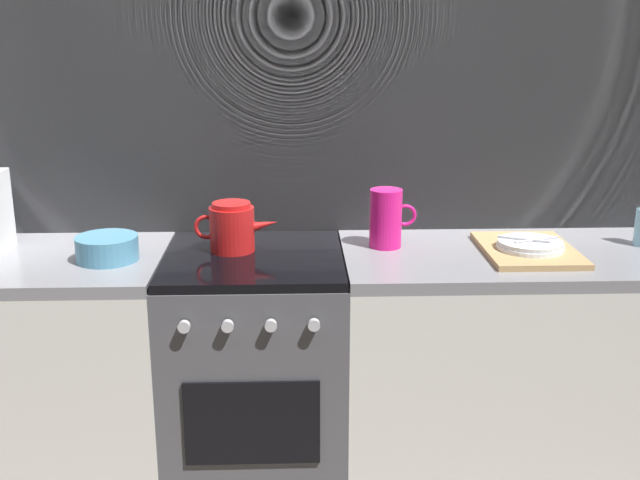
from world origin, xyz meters
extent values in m
cube|color=gray|center=(0.00, 0.33, 1.20)|extent=(3.60, 0.05, 2.40)
cube|color=#BCBCC1|center=(0.00, 0.30, 1.20)|extent=(3.58, 0.01, 2.39)
cube|color=#4C4C51|center=(0.00, 0.00, 0.43)|extent=(0.60, 0.60, 0.87)
cube|color=black|center=(0.00, 0.00, 0.89)|extent=(0.59, 0.59, 0.03)
cube|color=black|center=(0.00, -0.30, 0.45)|extent=(0.42, 0.01, 0.28)
cylinder|color=#B7B7BC|center=(-0.19, -0.32, 0.78)|extent=(0.04, 0.02, 0.04)
cylinder|color=#B7B7BC|center=(-0.06, -0.32, 0.78)|extent=(0.04, 0.02, 0.04)
cylinder|color=#B7B7BC|center=(0.06, -0.32, 0.78)|extent=(0.04, 0.02, 0.04)
cylinder|color=#B7B7BC|center=(0.19, -0.32, 0.78)|extent=(0.04, 0.02, 0.04)
cube|color=silver|center=(0.90, 0.00, 0.43)|extent=(1.20, 0.60, 0.86)
cube|color=gray|center=(0.90, 0.00, 0.88)|extent=(1.20, 0.60, 0.04)
cylinder|color=red|center=(-0.07, 0.06, 0.98)|extent=(0.15, 0.15, 0.15)
cylinder|color=red|center=(-0.07, 0.06, 1.06)|extent=(0.13, 0.13, 0.02)
cone|color=red|center=(0.04, 0.06, 0.99)|extent=(0.10, 0.04, 0.05)
torus|color=red|center=(-0.16, 0.06, 0.98)|extent=(0.08, 0.01, 0.08)
cylinder|color=teal|center=(-0.47, -0.04, 0.94)|extent=(0.20, 0.20, 0.08)
cylinder|color=#E5197A|center=(0.45, 0.08, 1.00)|extent=(0.11, 0.11, 0.20)
torus|color=#E5197A|center=(0.51, 0.08, 1.01)|extent=(0.08, 0.01, 0.08)
cube|color=tan|center=(0.91, -0.01, 0.91)|extent=(0.30, 0.40, 0.02)
cylinder|color=silver|center=(0.91, -0.03, 0.93)|extent=(0.22, 0.22, 0.01)
cylinder|color=silver|center=(0.91, -0.03, 0.94)|extent=(0.21, 0.21, 0.01)
cylinder|color=silver|center=(0.93, -0.03, 0.95)|extent=(0.16, 0.07, 0.01)
cube|color=silver|center=(0.89, -0.02, 0.95)|extent=(0.16, 0.09, 0.00)
camera|label=1|loc=(0.13, -2.46, 1.66)|focal=43.63mm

